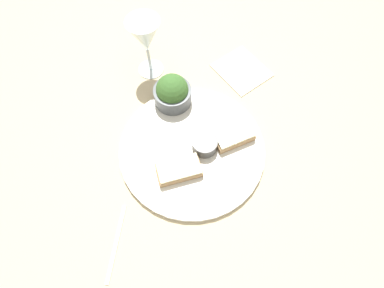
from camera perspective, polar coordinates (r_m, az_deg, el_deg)
ground_plane at (r=0.74m, az=0.00°, el=-1.16°), size 4.00×4.00×0.00m
dinner_plate at (r=0.73m, az=0.00°, el=-0.93°), size 0.35×0.35×0.01m
salad_bowl at (r=0.77m, az=-3.75°, el=9.80°), size 0.10×0.10×0.09m
sauce_ramekin at (r=0.71m, az=2.43°, el=0.02°), size 0.06×0.06×0.03m
cheese_toast_near at (r=0.69m, az=-2.50°, el=-4.91°), size 0.11×0.08×0.03m
cheese_toast_far at (r=0.73m, az=7.95°, el=1.42°), size 0.10×0.06×0.03m
wine_glass at (r=0.80m, az=-8.89°, el=19.37°), size 0.09×0.09×0.17m
napkin at (r=0.88m, az=9.46°, el=13.76°), size 0.14×0.16×0.01m
fork at (r=0.69m, az=-14.27°, el=-17.81°), size 0.10×0.14×0.01m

